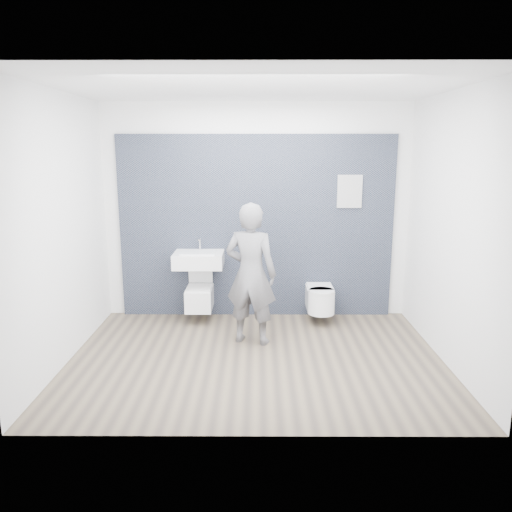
{
  "coord_description": "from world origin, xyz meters",
  "views": [
    {
      "loc": [
        0.02,
        -5.04,
        2.22
      ],
      "look_at": [
        0.0,
        0.6,
        1.0
      ],
      "focal_mm": 35.0,
      "sensor_mm": 36.0,
      "label": 1
    }
  ],
  "objects_px": {
    "toilet_square": "(200,296)",
    "visitor": "(251,274)",
    "washbasin": "(199,259)",
    "toilet_rounded": "(320,299)"
  },
  "relations": [
    {
      "from": "toilet_square",
      "to": "visitor",
      "type": "relative_size",
      "value": 0.4
    },
    {
      "from": "washbasin",
      "to": "toilet_rounded",
      "type": "relative_size",
      "value": 1.09
    },
    {
      "from": "toilet_square",
      "to": "visitor",
      "type": "bearing_deg",
      "value": -47.3
    },
    {
      "from": "toilet_square",
      "to": "toilet_rounded",
      "type": "height_order",
      "value": "toilet_square"
    },
    {
      "from": "toilet_square",
      "to": "washbasin",
      "type": "bearing_deg",
      "value": -90.0
    },
    {
      "from": "toilet_rounded",
      "to": "visitor",
      "type": "height_order",
      "value": "visitor"
    },
    {
      "from": "washbasin",
      "to": "toilet_square",
      "type": "relative_size",
      "value": 0.97
    },
    {
      "from": "toilet_square",
      "to": "toilet_rounded",
      "type": "relative_size",
      "value": 1.12
    },
    {
      "from": "washbasin",
      "to": "toilet_rounded",
      "type": "xyz_separation_m",
      "value": [
        1.57,
        -0.05,
        -0.52
      ]
    },
    {
      "from": "visitor",
      "to": "washbasin",
      "type": "bearing_deg",
      "value": -31.64
    }
  ]
}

